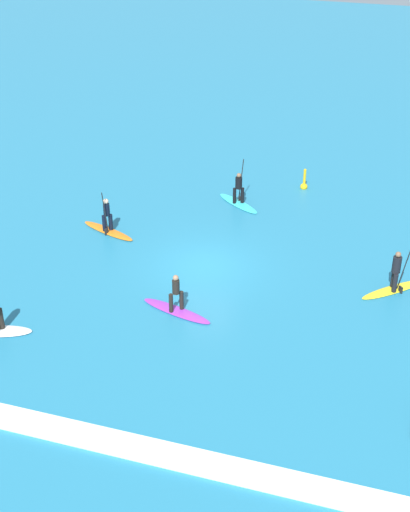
{
  "coord_description": "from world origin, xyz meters",
  "views": [
    {
      "loc": [
        7.91,
        -25.37,
        15.93
      ],
      "look_at": [
        0.0,
        0.0,
        0.5
      ],
      "focal_mm": 50.5,
      "sensor_mm": 36.0,
      "label": 1
    }
  ],
  "objects_px": {
    "surfer_on_purple_board": "(176,304)",
    "surfer_on_orange_board": "(108,224)",
    "surfer_on_yellow_board": "(395,279)",
    "surfer_on_teal_board": "(238,196)",
    "marker_buoy": "(304,185)"
  },
  "relations": [
    {
      "from": "surfer_on_yellow_board",
      "to": "surfer_on_teal_board",
      "type": "xyz_separation_m",
      "value": [
        -8.11,
        5.87,
        -0.11
      ]
    },
    {
      "from": "surfer_on_purple_board",
      "to": "surfer_on_orange_board",
      "type": "bearing_deg",
      "value": -29.38
    },
    {
      "from": "surfer_on_orange_board",
      "to": "surfer_on_teal_board",
      "type": "distance_m",
      "value": 6.89
    },
    {
      "from": "surfer_on_purple_board",
      "to": "surfer_on_teal_board",
      "type": "distance_m",
      "value": 9.96
    },
    {
      "from": "surfer_on_yellow_board",
      "to": "surfer_on_purple_board",
      "type": "relative_size",
      "value": 0.83
    },
    {
      "from": "surfer_on_orange_board",
      "to": "surfer_on_purple_board",
      "type": "relative_size",
      "value": 0.98
    },
    {
      "from": "surfer_on_yellow_board",
      "to": "surfer_on_orange_board",
      "type": "relative_size",
      "value": 0.85
    },
    {
      "from": "surfer_on_yellow_board",
      "to": "surfer_on_orange_board",
      "type": "xyz_separation_m",
      "value": [
        -13.16,
        1.18,
        -0.17
      ]
    },
    {
      "from": "surfer_on_purple_board",
      "to": "surfer_on_yellow_board",
      "type": "bearing_deg",
      "value": -136.9
    },
    {
      "from": "surfer_on_purple_board",
      "to": "marker_buoy",
      "type": "relative_size",
      "value": 2.67
    },
    {
      "from": "surfer_on_yellow_board",
      "to": "marker_buoy",
      "type": "xyz_separation_m",
      "value": [
        -5.3,
        8.71,
        -0.35
      ]
    },
    {
      "from": "surfer_on_yellow_board",
      "to": "marker_buoy",
      "type": "bearing_deg",
      "value": 77.46
    },
    {
      "from": "marker_buoy",
      "to": "surfer_on_teal_board",
      "type": "bearing_deg",
      "value": -134.63
    },
    {
      "from": "surfer_on_orange_board",
      "to": "surfer_on_purple_board",
      "type": "xyz_separation_m",
      "value": [
        5.24,
        -5.27,
        -0.04
      ]
    },
    {
      "from": "surfer_on_orange_board",
      "to": "surfer_on_purple_board",
      "type": "distance_m",
      "value": 7.43
    }
  ]
}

